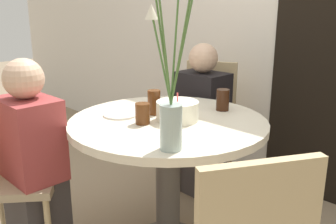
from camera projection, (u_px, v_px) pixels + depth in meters
name	position (u px, v px, depth m)	size (l,w,h in m)	color
wall_back	(289.00, 10.00, 2.61)	(8.00, 0.05, 2.60)	silver
dining_table	(168.00, 147.00, 1.99)	(1.03, 1.03, 0.76)	beige
chair_far_back	(207.00, 117.00, 2.80)	(0.53, 0.53, 0.93)	#9E896B
chair_left_flank	(1.00, 167.00, 1.93)	(0.56, 0.56, 0.93)	#9E896B
birthday_cake	(177.00, 111.00, 1.92)	(0.22, 0.22, 0.15)	white
flower_vase	(171.00, 75.00, 1.45)	(0.25, 0.23, 0.75)	#9EB2AD
side_plate	(121.00, 115.00, 2.02)	(0.19, 0.19, 0.01)	silver
drink_glass_0	(223.00, 100.00, 2.11)	(0.07, 0.07, 0.12)	#33190C
drink_glass_1	(154.00, 102.00, 2.03)	(0.07, 0.07, 0.13)	#51280F
drink_glass_2	(143.00, 114.00, 1.87)	(0.07, 0.07, 0.11)	#51280F
person_boy	(202.00, 125.00, 2.66)	(0.34, 0.24, 1.09)	#383333
person_woman	(33.00, 169.00, 1.95)	(0.34, 0.24, 1.09)	#383333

